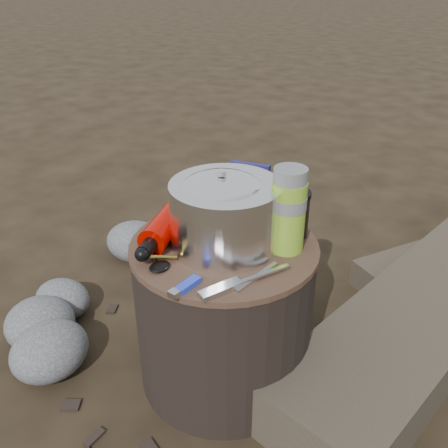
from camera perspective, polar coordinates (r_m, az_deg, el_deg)
The scene contains 14 objects.
ground at distance 1.46m, azimuth 0.00°, elevation -16.75°, with size 60.00×60.00×0.00m, color black.
stump at distance 1.32m, azimuth 0.00°, elevation -10.28°, with size 0.46×0.46×0.42m, color black.
rock_ring at distance 1.72m, azimuth -10.34°, elevation -5.44°, with size 0.41×0.89×0.18m, color #58585C, non-canonical shape.
foil_windscreen at distance 1.16m, azimuth 0.17°, elevation 1.04°, with size 0.26×0.26×0.16m, color silver.
camping_pot at distance 1.15m, azimuth -0.26°, elevation 1.56°, with size 0.18×0.18×0.18m, color white.
fuel_bottle at distance 1.23m, azimuth -6.57°, elevation 0.18°, with size 0.07×0.28×0.07m, color #C30800, non-canonical shape.
thermos at distance 1.14m, azimuth 7.48°, elevation 1.57°, with size 0.08×0.08×0.20m, color #7FAF28.
travel_mug at distance 1.22m, azimuth 8.05°, elevation 1.19°, with size 0.08×0.08×0.12m, color black.
stuff_sack at distance 1.34m, azimuth 0.14°, elevation 3.93°, with size 0.16×0.13×0.11m, color #D4B806.
food_pouch at distance 1.33m, azimuth 2.92°, elevation 4.23°, with size 0.11×0.02×0.14m, color navy.
lighter at distance 1.05m, azimuth -4.27°, elevation -7.07°, with size 0.02×0.08×0.02m, color blue.
multitool at distance 1.03m, azimuth -0.40°, elevation -7.63°, with size 0.03×0.10×0.01m, color silver.
pot_grabber at distance 1.08m, azimuth 3.86°, elevation -6.00°, with size 0.04×0.14×0.01m, color silver, non-canonical shape.
spork at distance 1.17m, azimuth -8.63°, elevation -3.03°, with size 0.03×0.16×0.01m, color black, non-canonical shape.
Camera 1 is at (0.55, -0.87, 1.04)m, focal length 39.27 mm.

